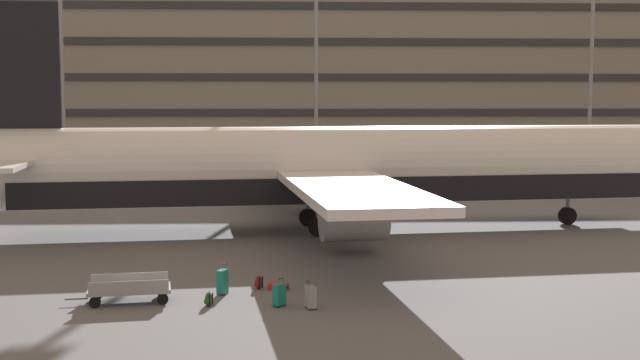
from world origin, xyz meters
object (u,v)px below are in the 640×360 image
at_px(suitcase_purple, 311,297).
at_px(suitcase_upright, 278,286).
at_px(backpack_navy, 208,299).
at_px(airliner, 330,169).
at_px(baggage_cart, 129,289).
at_px(suitcase_laid_flat, 222,281).
at_px(suitcase_large, 279,294).
at_px(backpack_small, 259,282).

height_order(suitcase_purple, suitcase_upright, suitcase_purple).
distance_m(suitcase_purple, backpack_navy, 3.25).
height_order(airliner, baggage_cart, airliner).
xyz_separation_m(suitcase_laid_flat, suitcase_upright, (1.86, 0.62, -0.33)).
bearing_deg(suitcase_laid_flat, suitcase_large, -41.89).
distance_m(suitcase_purple, suitcase_large, 1.03).
bearing_deg(suitcase_large, suitcase_purple, -19.36).
bearing_deg(suitcase_large, backpack_small, 106.70).
bearing_deg(baggage_cart, backpack_navy, -13.90).
bearing_deg(airliner, suitcase_laid_flat, -108.23).
bearing_deg(backpack_navy, backpack_small, 56.53).
height_order(suitcase_upright, backpack_navy, backpack_navy).
relative_size(suitcase_purple, suitcase_laid_flat, 0.84).
height_order(airliner, backpack_small, airliner).
distance_m(backpack_navy, backpack_small, 2.74).
height_order(suitcase_laid_flat, baggage_cart, suitcase_laid_flat).
bearing_deg(suitcase_laid_flat, baggage_cart, -162.22).
height_order(suitcase_large, baggage_cart, suitcase_large).
bearing_deg(suitcase_purple, suitcase_large, 160.64).
xyz_separation_m(suitcase_purple, suitcase_large, (-0.97, 0.34, 0.00)).
relative_size(suitcase_laid_flat, suitcase_large, 1.15).
xyz_separation_m(suitcase_large, baggage_cart, (-4.82, 0.78, 0.04)).
bearing_deg(airliner, backpack_small, -104.23).
xyz_separation_m(suitcase_purple, backpack_navy, (-3.21, 0.48, -0.17)).
bearing_deg(airliner, suitcase_purple, -95.50).
xyz_separation_m(suitcase_upright, backpack_small, (-0.68, 0.09, 0.12)).
xyz_separation_m(backpack_small, baggage_cart, (-4.09, -1.64, 0.19)).
distance_m(suitcase_upright, backpack_small, 0.70).
bearing_deg(airliner, backpack_navy, -107.56).
relative_size(suitcase_purple, baggage_cart, 0.26).
height_order(suitcase_laid_flat, backpack_small, suitcase_laid_flat).
relative_size(suitcase_upright, backpack_small, 1.40).
relative_size(suitcase_upright, suitcase_large, 0.81).
xyz_separation_m(airliner, suitcase_upright, (-2.49, -12.59, -2.95)).
bearing_deg(suitcase_laid_flat, airliner, 71.77).
distance_m(airliner, suitcase_purple, 15.57).
relative_size(airliner, backpack_navy, 76.59).
distance_m(backpack_navy, baggage_cart, 2.67).
bearing_deg(suitcase_upright, airliner, 78.81).
relative_size(backpack_navy, backpack_small, 0.94).
bearing_deg(baggage_cart, airliner, 62.82).
bearing_deg(suitcase_purple, baggage_cart, 169.08).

